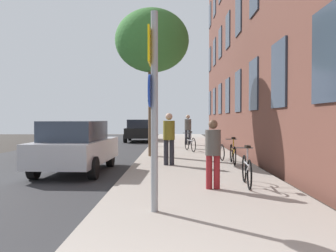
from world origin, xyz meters
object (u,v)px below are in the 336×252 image
object	(u,v)px
bicycle_0	(247,170)
bicycle_4	(208,141)
pedestrian_1	(169,135)
car_1	(139,130)
pedestrian_0	(213,149)
bicycle_3	(190,143)
bicycle_2	(218,150)
bicycle_1	(233,153)
pedestrian_2	(188,128)
traffic_light	(152,106)
car_0	(76,146)
tree_near	(152,42)
sign_post	(153,99)

from	to	relation	value
bicycle_0	bicycle_4	xyz separation A→B (m)	(0.13, 10.24, -0.00)
pedestrian_1	car_1	world-z (taller)	pedestrian_1
pedestrian_0	pedestrian_1	distance (m)	4.16
bicycle_3	bicycle_2	bearing A→B (deg)	-74.34
bicycle_1	pedestrian_2	distance (m)	9.09
traffic_light	bicycle_4	world-z (taller)	traffic_light
bicycle_4	car_0	xyz separation A→B (m)	(-4.93, -7.55, 0.35)
tree_near	bicycle_3	world-z (taller)	tree_near
sign_post	car_1	xyz separation A→B (m)	(-2.16, 19.82, -1.20)
bicycle_4	pedestrian_2	bearing A→B (deg)	109.55
traffic_light	bicycle_3	world-z (taller)	traffic_light
tree_near	bicycle_1	distance (m)	5.93
car_1	bicycle_4	bearing A→B (deg)	-58.99
bicycle_2	bicycle_3	xyz separation A→B (m)	(-0.93, 3.33, 0.03)
bicycle_0	bicycle_3	world-z (taller)	bicycle_3
traffic_light	car_0	distance (m)	9.57
bicycle_3	sign_post	bearing A→B (deg)	-96.02
car_1	bicycle_1	bearing A→B (deg)	-71.24
tree_near	pedestrian_1	distance (m)	4.84
bicycle_4	car_0	size ratio (longest dim) A/B	0.41
car_1	bicycle_2	bearing A→B (deg)	-70.56
bicycle_3	bicycle_4	xyz separation A→B (m)	(1.04, 1.48, -0.00)
pedestrian_0	sign_post	bearing A→B (deg)	-122.72
tree_near	bicycle_0	bearing A→B (deg)	-68.16
bicycle_1	bicycle_3	world-z (taller)	bicycle_3
sign_post	bicycle_4	xyz separation A→B (m)	(2.21, 12.55, -1.55)
bicycle_1	pedestrian_2	world-z (taller)	pedestrian_2
car_0	traffic_light	bearing A→B (deg)	78.72
bicycle_3	pedestrian_0	world-z (taller)	pedestrian_0
bicycle_4	bicycle_3	bearing A→B (deg)	-125.18
sign_post	pedestrian_0	bearing A→B (deg)	57.28
bicycle_2	bicycle_1	bearing A→B (deg)	-77.16
bicycle_3	car_0	distance (m)	7.21
traffic_light	bicycle_4	distance (m)	4.01
tree_near	bicycle_1	world-z (taller)	tree_near
bicycle_2	pedestrian_2	world-z (taller)	pedestrian_2
bicycle_3	pedestrian_0	xyz separation A→B (m)	(0.07, -9.14, 0.51)
sign_post	pedestrian_0	world-z (taller)	sign_post
bicycle_2	pedestrian_0	size ratio (longest dim) A/B	1.05
bicycle_2	car_0	bearing A→B (deg)	-150.34
tree_near	car_1	world-z (taller)	tree_near
pedestrian_1	car_1	size ratio (longest dim) A/B	0.42
sign_post	car_1	bearing A→B (deg)	96.23
bicycle_1	pedestrian_0	bearing A→B (deg)	-105.27
bicycle_1	sign_post	bearing A→B (deg)	-111.12
bicycle_4	pedestrian_0	distance (m)	10.68
bicycle_0	pedestrian_1	xyz separation A→B (m)	(-1.88, 3.65, 0.63)
bicycle_0	bicycle_3	distance (m)	8.81
bicycle_3	pedestrian_0	distance (m)	9.16
bicycle_4	car_1	size ratio (longest dim) A/B	0.41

